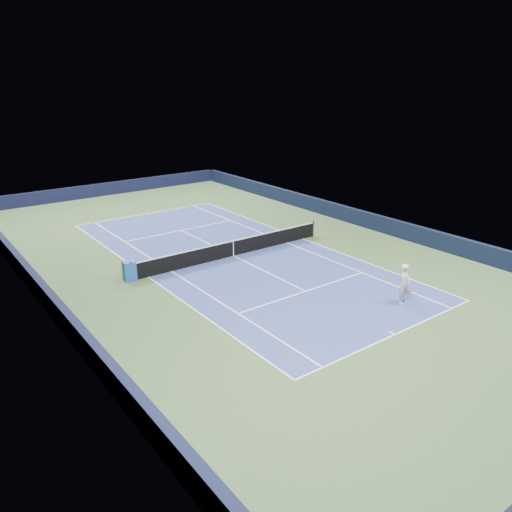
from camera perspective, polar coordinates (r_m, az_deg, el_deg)
ground at (r=29.65m, az=-2.60°, el=0.01°), size 40.00×40.00×0.00m
wall_far at (r=46.66m, az=-16.58°, el=7.37°), size 22.00×0.35×1.10m
wall_right at (r=36.36m, az=11.66°, el=4.33°), size 0.35×40.00×1.10m
wall_left at (r=25.47m, az=-23.22°, el=-3.84°), size 0.35×40.00×1.10m
court_surface at (r=29.65m, az=-2.60°, el=0.01°), size 10.97×23.77×0.01m
baseline_far at (r=39.62m, az=-12.36°, el=4.76°), size 10.97×0.08×0.00m
baseline_near at (r=21.71m, az=15.57°, el=-8.65°), size 10.97×0.08×0.00m
sideline_doubles_right at (r=32.86m, az=5.33°, el=1.99°), size 0.08×23.77×0.00m
sideline_doubles_left at (r=27.18m, az=-12.21°, el=-2.35°), size 0.08×23.77×0.00m
sideline_singles_right at (r=32.00m, az=3.50°, el=1.54°), size 0.08×23.77×0.00m
sideline_singles_left at (r=27.71m, az=-9.65°, el=-1.73°), size 0.08×23.77×0.00m
service_line_far at (r=34.87m, az=-8.54°, el=2.92°), size 8.23×0.08×0.00m
service_line_near at (r=24.99m, az=5.71°, el=-4.02°), size 8.23×0.08×0.00m
center_service_line at (r=29.65m, az=-2.60°, el=0.02°), size 0.08×12.80×0.00m
center_mark_far at (r=39.48m, az=-12.27°, el=4.72°), size 0.08×0.30×0.00m
center_mark_near at (r=21.79m, az=15.26°, el=-8.51°), size 0.08×0.30×0.00m
tennis_net at (r=29.48m, az=-2.62°, el=0.93°), size 12.90×0.10×1.07m
sponsor_cube at (r=26.87m, az=-14.25°, el=-1.63°), size 0.69×0.64×1.03m
tennis_player at (r=24.30m, az=16.64°, el=-3.06°), size 0.89×1.35×2.63m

